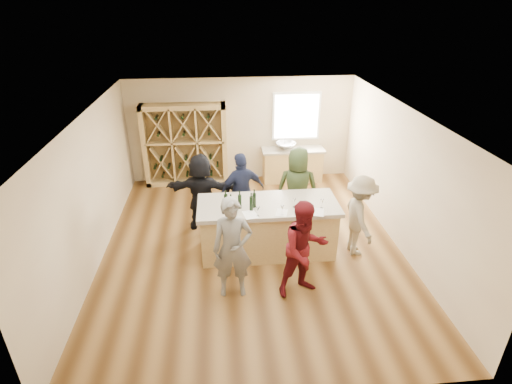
{
  "coord_description": "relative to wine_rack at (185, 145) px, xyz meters",
  "views": [
    {
      "loc": [
        -0.57,
        -6.91,
        4.7
      ],
      "look_at": [
        0.1,
        0.2,
        1.15
      ],
      "focal_mm": 28.0,
      "sensor_mm": 36.0,
      "label": 1
    }
  ],
  "objects": [
    {
      "name": "tasting_menu_b",
      "position": [
        2.01,
        -3.83,
        -0.02
      ],
      "size": [
        0.27,
        0.32,
        0.0
      ],
      "primitive_type": "cube",
      "rotation": [
        0.0,
        0.0,
        -0.28
      ],
      "color": "white",
      "rests_on": "tasting_counter_top"
    },
    {
      "name": "wine_bottle_b",
      "position": [
        1.08,
        -3.68,
        0.11
      ],
      "size": [
        0.07,
        0.07,
        0.27
      ],
      "primitive_type": "cylinder",
      "rotation": [
        0.0,
        0.0,
        0.14
      ],
      "color": "black",
      "rests_on": "tasting_counter_top"
    },
    {
      "name": "wine_bottle_e",
      "position": [
        1.52,
        -3.56,
        0.12
      ],
      "size": [
        0.07,
        0.07,
        0.29
      ],
      "primitive_type": "cylinder",
      "rotation": [
        0.0,
        0.0,
        -0.04
      ],
      "color": "black",
      "rests_on": "tasting_counter_top"
    },
    {
      "name": "wall_right",
      "position": [
        4.55,
        -3.27,
        0.3
      ],
      "size": [
        0.1,
        7.0,
        2.8
      ],
      "primitive_type": "cube",
      "color": "beige",
      "rests_on": "ground"
    },
    {
      "name": "person_far_right",
      "position": [
        2.55,
        -2.53,
        -0.18
      ],
      "size": [
        1.0,
        0.74,
        1.85
      ],
      "primitive_type": "imported",
      "rotation": [
        0.0,
        0.0,
        2.96
      ],
      "color": "#263319",
      "rests_on": "floor"
    },
    {
      "name": "window_pane",
      "position": [
        3.0,
        0.17,
        0.65
      ],
      "size": [
        1.18,
        0.01,
        1.18
      ],
      "primitive_type": "cube",
      "color": "white",
      "rests_on": "wall_back"
    },
    {
      "name": "wine_bottle_a",
      "position": [
        0.99,
        -3.55,
        0.12
      ],
      "size": [
        0.08,
        0.08,
        0.28
      ],
      "primitive_type": "cylinder",
      "rotation": [
        0.0,
        0.0,
        0.24
      ],
      "color": "black",
      "rests_on": "tasting_counter_top"
    },
    {
      "name": "window_frame",
      "position": [
        3.0,
        0.2,
        0.65
      ],
      "size": [
        1.3,
        0.06,
        1.3
      ],
      "primitive_type": "cube",
      "color": "white",
      "rests_on": "wall_back"
    },
    {
      "name": "wine_bottle_c",
      "position": [
        1.25,
        -3.57,
        0.12
      ],
      "size": [
        0.09,
        0.09,
        0.27
      ],
      "primitive_type": "cylinder",
      "rotation": [
        0.0,
        0.0,
        0.33
      ],
      "color": "black",
      "rests_on": "tasting_counter_top"
    },
    {
      "name": "wine_glass_a",
      "position": [
        1.55,
        -3.91,
        0.07
      ],
      "size": [
        0.08,
        0.08,
        0.19
      ],
      "primitive_type": "cone",
      "rotation": [
        0.0,
        0.0,
        -0.09
      ],
      "color": "white",
      "rests_on": "tasting_counter_top"
    },
    {
      "name": "tasting_menu_c",
      "position": [
        2.67,
        -3.86,
        -0.02
      ],
      "size": [
        0.32,
        0.38,
        0.0
      ],
      "primitive_type": "cube",
      "rotation": [
        0.0,
        0.0,
        -0.27
      ],
      "color": "white",
      "rests_on": "tasting_counter_top"
    },
    {
      "name": "wine_bottle_d",
      "position": [
        1.45,
        -3.68,
        0.12
      ],
      "size": [
        0.09,
        0.09,
        0.28
      ],
      "primitive_type": "cylinder",
      "rotation": [
        0.0,
        0.0,
        -0.42
      ],
      "color": "black",
      "rests_on": "tasting_counter_top"
    },
    {
      "name": "ceiling",
      "position": [
        1.5,
        -3.27,
        1.75
      ],
      "size": [
        6.0,
        7.0,
        0.1
      ],
      "primitive_type": "cube",
      "color": "white",
      "rests_on": "ground"
    },
    {
      "name": "back_counter_base",
      "position": [
        2.9,
        -0.07,
        -0.67
      ],
      "size": [
        1.6,
        0.58,
        0.86
      ],
      "primitive_type": "cube",
      "color": "tan",
      "rests_on": "floor"
    },
    {
      "name": "floor",
      "position": [
        1.5,
        -3.27,
        -1.15
      ],
      "size": [
        6.0,
        7.0,
        0.1
      ],
      "primitive_type": "cube",
      "color": "brown",
      "rests_on": "ground"
    },
    {
      "name": "person_far_left",
      "position": [
        0.48,
        -2.4,
        -0.23
      ],
      "size": [
        1.68,
        0.81,
        1.74
      ],
      "primitive_type": "imported",
      "rotation": [
        0.0,
        0.0,
        2.99
      ],
      "color": "black",
      "rests_on": "floor"
    },
    {
      "name": "wall_front",
      "position": [
        1.5,
        -6.82,
        0.3
      ],
      "size": [
        6.0,
        0.1,
        2.8
      ],
      "primitive_type": "cube",
      "color": "beige",
      "rests_on": "ground"
    },
    {
      "name": "faucet",
      "position": [
        2.7,
        0.11,
        -0.03
      ],
      "size": [
        0.02,
        0.02,
        0.3
      ],
      "primitive_type": "cylinder",
      "color": "silver",
      "rests_on": "back_counter_top"
    },
    {
      "name": "wine_rack",
      "position": [
        0.0,
        0.0,
        0.0
      ],
      "size": [
        2.2,
        0.45,
        2.2
      ],
      "primitive_type": "cube",
      "color": "tan",
      "rests_on": "floor"
    },
    {
      "name": "person_far_mid",
      "position": [
        1.35,
        -2.49,
        -0.22
      ],
      "size": [
        1.15,
        0.84,
        1.76
      ],
      "primitive_type": "imported",
      "rotation": [
        0.0,
        0.0,
        3.48
      ],
      "color": "#191E38",
      "rests_on": "floor"
    },
    {
      "name": "sink",
      "position": [
        2.7,
        -0.07,
        -0.09
      ],
      "size": [
        0.54,
        0.54,
        0.19
      ],
      "primitive_type": "imported",
      "color": "silver",
      "rests_on": "back_counter_top"
    },
    {
      "name": "wall_left",
      "position": [
        -1.55,
        -3.27,
        0.3
      ],
      "size": [
        0.1,
        7.0,
        2.8
      ],
      "primitive_type": "cube",
      "color": "beige",
      "rests_on": "ground"
    },
    {
      "name": "tasting_counter_base",
      "position": [
        1.8,
        -3.45,
        -0.6
      ],
      "size": [
        2.6,
        1.0,
        1.0
      ],
      "primitive_type": "cube",
      "color": "tan",
      "rests_on": "floor"
    },
    {
      "name": "back_counter_top",
      "position": [
        2.9,
        -0.07,
        -0.21
      ],
      "size": [
        1.7,
        0.62,
        0.06
      ],
      "primitive_type": "cube",
      "color": "#A19784",
      "rests_on": "back_counter_base"
    },
    {
      "name": "wine_glass_c",
      "position": [
        2.47,
        -3.85,
        0.07
      ],
      "size": [
        0.08,
        0.08,
        0.18
      ],
      "primitive_type": "cone",
      "rotation": [
        0.0,
        0.0,
        -0.15
      ],
      "color": "white",
      "rests_on": "tasting_counter_top"
    },
    {
      "name": "person_near_right",
      "position": [
        2.25,
        -4.75,
        -0.22
      ],
      "size": [
        0.95,
        0.7,
        1.76
      ],
      "primitive_type": "imported",
      "rotation": [
        0.0,
        0.0,
        0.3
      ],
      "color": "#590F14",
      "rests_on": "floor"
    },
    {
      "name": "wine_glass_b",
      "position": [
        2.0,
        -3.9,
        0.07
      ],
      "size": [
        0.09,
        0.09,
        0.18
      ],
      "primitive_type": "cone",
      "rotation": [
        0.0,
        0.0,
        -0.33
      ],
      "color": "white",
      "rests_on": "tasting_counter_top"
    },
    {
      "name": "tasting_counter_top",
      "position": [
        1.8,
        -3.45,
        -0.06
      ],
      "size": [
        2.72,
        1.12,
        0.08
      ],
      "primitive_type": "cube",
      "color": "#A19784",
      "rests_on": "tasting_counter_base"
    },
    {
      "name": "wall_back",
      "position": [
        1.5,
        0.28,
        0.3
      ],
      "size": [
        6.0,
        0.1,
        2.8
      ],
      "primitive_type": "cube",
      "color": "beige",
      "rests_on": "ground"
    },
    {
      "name": "wine_glass_e",
      "position": [
        2.78,
        -3.72,
        0.07
      ],
      "size": [
        0.08,
        0.08,
        0.18
      ],
      "primitive_type": "cone",
      "rotation": [
        0.0,
        0.0,
        0.17
      ],
      "color": "white",
      "rests_on": "tasting_counter_top"
    },
    {
      "name": "tasting_menu_a",
      "position": [
        1.42,
        -3.85,
        -0.02
      ],
      "size": [
        0.3,
        0.37,
        0.0
      ],
      "primitive_type": "cube",
      "rotation": [
        0.0,
        0.0,
        0.22
      ],
      "color": "white",
      "rests_on": "tasting_counter_top"
    },
    {
      "name": "person_near_left",
      "position": [
        1.06,
        -4.66,
        -0.18
      ],
      "size": [
        0.67,
        0.49,
        1.83
      ],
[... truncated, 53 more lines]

